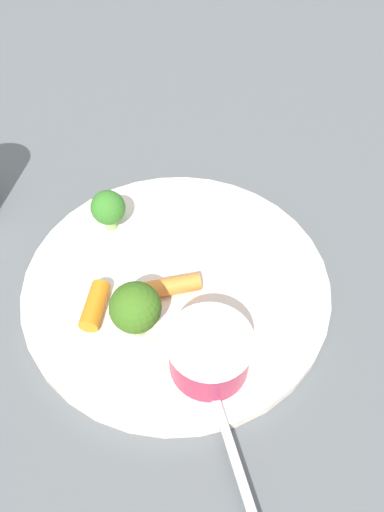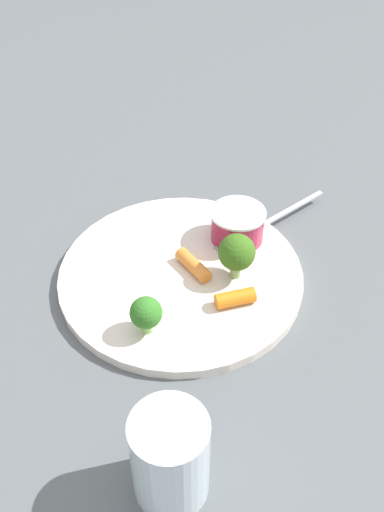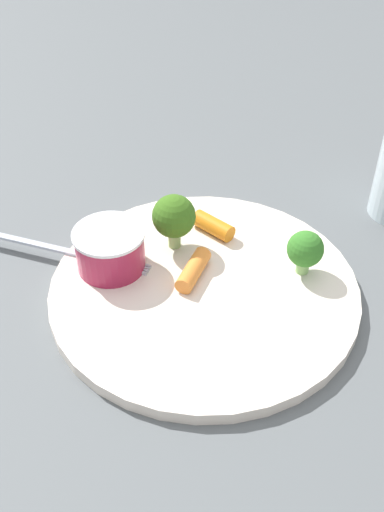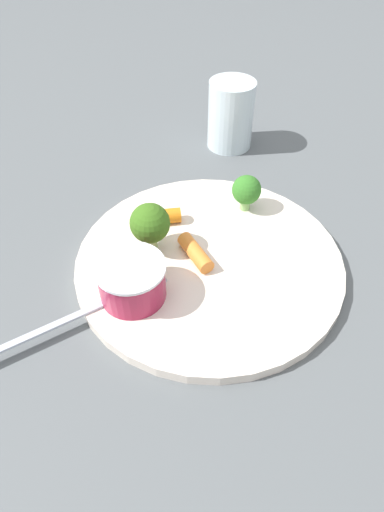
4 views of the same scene
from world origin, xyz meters
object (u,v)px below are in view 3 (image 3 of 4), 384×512
object	(u,v)px
carrot_stick_1	(213,226)
fork	(64,251)
sauce_cup	(110,249)
plate	(204,289)
broccoli_floret_0	(174,217)
broccoli_floret_1	(305,250)
carrot_stick_0	(190,272)

from	to	relation	value
carrot_stick_1	fork	size ratio (longest dim) A/B	0.26
sauce_cup	fork	world-z (taller)	sauce_cup
plate	fork	bearing A→B (deg)	29.47
broccoli_floret_0	carrot_stick_1	size ratio (longest dim) A/B	1.30
broccoli_floret_1	carrot_stick_0	world-z (taller)	broccoli_floret_1
plate	carrot_stick_0	size ratio (longest dim) A/B	5.54
broccoli_floret_0	broccoli_floret_1	bearing A→B (deg)	-149.23
plate	broccoli_floret_1	world-z (taller)	broccoli_floret_1
broccoli_floret_0	fork	xyz separation A→B (m)	(0.06, 0.08, -0.03)
broccoli_floret_0	carrot_stick_1	xyz separation A→B (m)	(-0.01, -0.04, -0.03)
sauce_cup	carrot_stick_1	distance (m)	0.11
sauce_cup	broccoli_floret_0	size ratio (longest dim) A/B	1.17
plate	broccoli_floret_1	size ratio (longest dim) A/B	6.40
plate	carrot_stick_1	size ratio (longest dim) A/B	6.45
plate	fork	distance (m)	0.14
broccoli_floret_0	carrot_stick_1	distance (m)	0.05
broccoli_floret_0	sauce_cup	bearing A→B (deg)	75.87
sauce_cup	broccoli_floret_1	distance (m)	0.17
broccoli_floret_0	broccoli_floret_1	xyz separation A→B (m)	(-0.11, -0.06, -0.01)
carrot_stick_0	carrot_stick_1	xyz separation A→B (m)	(0.04, -0.06, 0.00)
sauce_cup	carrot_stick_0	world-z (taller)	sauce_cup
broccoli_floret_0	broccoli_floret_1	size ratio (longest dim) A/B	1.29
broccoli_floret_0	carrot_stick_0	bearing A→B (deg)	155.81
carrot_stick_1	carrot_stick_0	bearing A→B (deg)	119.69
broccoli_floret_1	fork	xyz separation A→B (m)	(0.17, 0.15, -0.02)
carrot_stick_1	plate	bearing A→B (deg)	130.78
sauce_cup	carrot_stick_1	size ratio (longest dim) A/B	1.53
broccoli_floret_1	carrot_stick_1	world-z (taller)	broccoli_floret_1
carrot_stick_0	carrot_stick_1	world-z (taller)	same
broccoli_floret_1	carrot_stick_0	size ratio (longest dim) A/B	0.87
broccoli_floret_0	broccoli_floret_1	distance (m)	0.12
sauce_cup	broccoli_floret_0	bearing A→B (deg)	-104.13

